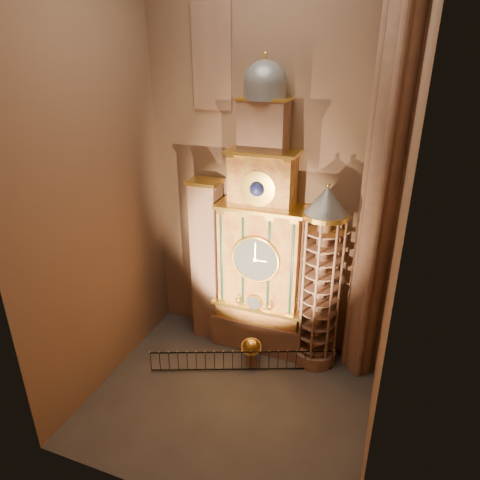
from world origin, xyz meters
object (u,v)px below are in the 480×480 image
at_px(portrait_tower, 207,261).
at_px(stair_turret, 320,281).
at_px(iron_railing, 242,361).
at_px(astronomical_clock, 261,246).
at_px(celestial_globe, 251,349).

distance_m(portrait_tower, stair_turret, 6.91).
bearing_deg(iron_railing, stair_turret, 34.76).
distance_m(portrait_tower, iron_railing, 6.19).
height_order(astronomical_clock, portrait_tower, astronomical_clock).
height_order(portrait_tower, celestial_globe, portrait_tower).
xyz_separation_m(portrait_tower, celestial_globe, (3.57, -2.04, -4.13)).
bearing_deg(celestial_globe, astronomical_clock, 94.87).
bearing_deg(stair_turret, iron_railing, -145.24).
distance_m(astronomical_clock, portrait_tower, 3.73).
distance_m(astronomical_clock, celestial_globe, 6.01).
xyz_separation_m(astronomical_clock, iron_railing, (-0.13, -2.78, -5.98)).
height_order(stair_turret, iron_railing, stair_turret).
xyz_separation_m(astronomical_clock, celestial_globe, (0.17, -2.02, -5.66)).
distance_m(stair_turret, celestial_globe, 5.67).
relative_size(portrait_tower, celestial_globe, 5.98).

